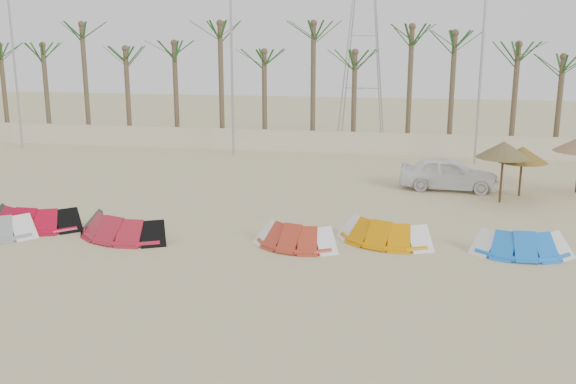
% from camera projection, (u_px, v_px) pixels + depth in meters
% --- Properties ---
extents(ground, '(120.00, 120.00, 0.00)m').
position_uv_depth(ground, '(249.00, 284.00, 18.34)').
color(ground, '#CDBC7B').
rests_on(ground, ground).
extents(boundary_wall, '(60.00, 0.30, 1.30)m').
position_uv_depth(boundary_wall, '(337.00, 142.00, 39.20)').
color(boundary_wall, beige).
rests_on(boundary_wall, ground).
extents(palm_line, '(52.00, 4.00, 7.70)m').
position_uv_depth(palm_line, '(352.00, 45.00, 39.15)').
color(palm_line, brown).
rests_on(palm_line, ground).
extents(lamp_a, '(1.25, 0.14, 11.00)m').
position_uv_depth(lamp_a, '(14.00, 56.00, 39.72)').
color(lamp_a, '#A5A8AD').
rests_on(lamp_a, ground).
extents(lamp_b, '(1.25, 0.14, 11.00)m').
position_uv_depth(lamp_b, '(232.00, 57.00, 37.17)').
color(lamp_b, '#A5A8AD').
rests_on(lamp_b, ground).
extents(lamp_c, '(1.25, 0.14, 11.00)m').
position_uv_depth(lamp_c, '(482.00, 59.00, 34.63)').
color(lamp_c, '#A5A8AD').
rests_on(lamp_c, ground).
extents(pylon, '(3.00, 3.00, 14.00)m').
position_uv_depth(pylon, '(361.00, 139.00, 44.90)').
color(pylon, '#A5A8AD').
rests_on(pylon, ground).
extents(kite_red_left, '(3.69, 1.55, 0.90)m').
position_uv_depth(kite_red_left, '(37.00, 215.00, 23.92)').
color(kite_red_left, '#A80823').
rests_on(kite_red_left, ground).
extents(kite_red_mid, '(3.96, 2.48, 0.90)m').
position_uv_depth(kite_red_mid, '(125.00, 224.00, 22.76)').
color(kite_red_mid, maroon).
rests_on(kite_red_mid, ground).
extents(kite_red_right, '(3.19, 2.12, 0.90)m').
position_uv_depth(kite_red_right, '(296.00, 233.00, 21.70)').
color(kite_red_right, '#AC331F').
rests_on(kite_red_right, ground).
extents(kite_orange, '(3.65, 2.45, 0.90)m').
position_uv_depth(kite_orange, '(384.00, 229.00, 22.15)').
color(kite_orange, orange).
rests_on(kite_orange, ground).
extents(kite_blue, '(3.15, 1.62, 0.90)m').
position_uv_depth(kite_blue, '(521.00, 240.00, 20.95)').
color(kite_blue, blue).
rests_on(kite_blue, ground).
extents(parasol_left, '(2.20, 2.20, 2.23)m').
position_uv_depth(parasol_left, '(522.00, 154.00, 28.20)').
color(parasol_left, '#4C331E').
rests_on(parasol_left, ground).
extents(parasol_mid, '(2.29, 2.29, 2.64)m').
position_uv_depth(parasol_mid, '(504.00, 150.00, 26.95)').
color(parasol_mid, '#4C331E').
rests_on(parasol_mid, ground).
extents(car, '(4.57, 2.09, 1.52)m').
position_uv_depth(car, '(449.00, 173.00, 29.65)').
color(car, white).
rests_on(car, ground).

